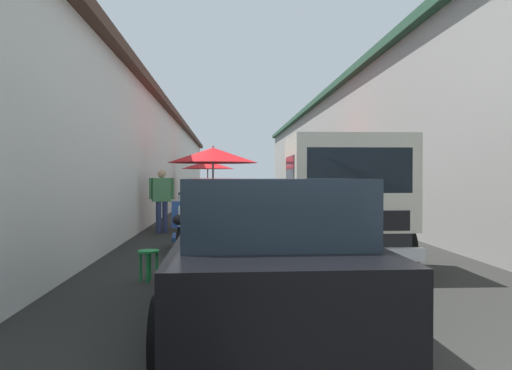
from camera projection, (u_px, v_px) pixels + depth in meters
The scene contains 11 objects.
ground at pixel (258, 221), 15.95m from camera, with size 90.00×90.00×0.00m, color #282826.
building_left_whitewash at pixel (69, 159), 17.73m from camera, with size 49.80×7.50×4.21m.
building_right_concrete at pixel (431, 148), 18.57m from camera, with size 49.80×7.50×5.13m.
fruit_stall_mid_lane at pixel (214, 163), 13.62m from camera, with size 2.53×2.53×2.36m.
fruit_stall_near_left at pixel (208, 173), 21.35m from camera, with size 2.34×2.34×2.23m.
fruit_stall_near_right at pixel (325, 169), 16.46m from camera, with size 2.27×2.27×2.27m.
hatchback_car at pixel (266, 249), 4.86m from camera, with size 3.93×1.97×1.45m.
delivery_truck at pixel (337, 202), 8.09m from camera, with size 4.95×2.04×2.08m.
vendor_by_crates at pixel (162, 196), 12.59m from camera, with size 0.32×0.63×1.66m.
parked_scooter at pixel (179, 228), 9.60m from camera, with size 1.69×0.40×1.14m.
plastic_stool at pixel (149, 258), 6.77m from camera, with size 0.30×0.30×0.43m.
Camera 1 is at (-2.39, 1.07, 1.47)m, focal length 33.94 mm.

